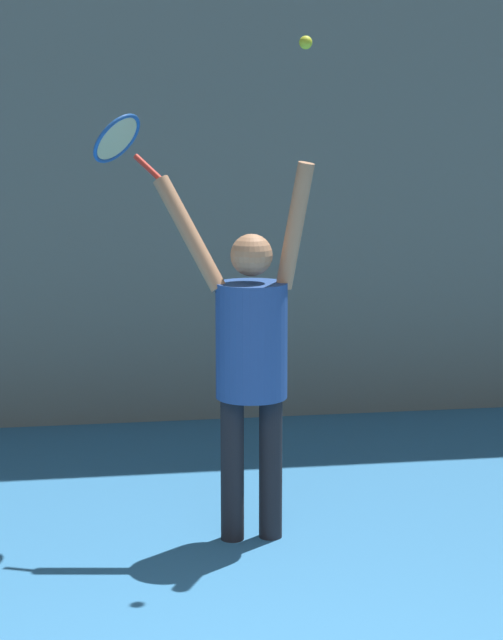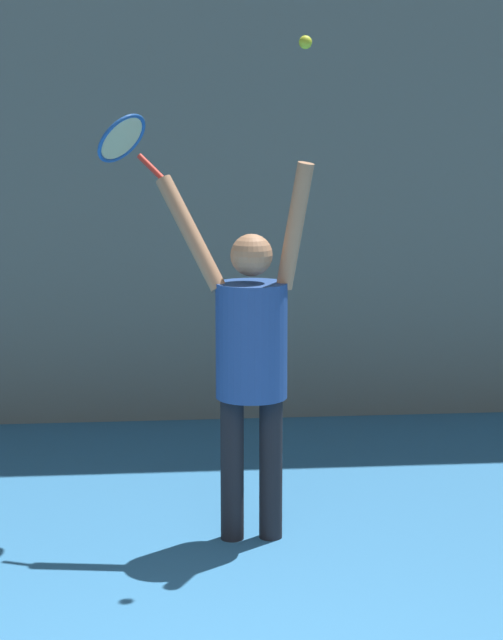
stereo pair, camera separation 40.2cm
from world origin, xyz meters
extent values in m
cube|color=slate|center=(0.00, 5.28, 2.50)|extent=(18.00, 0.10, 5.00)
cylinder|color=black|center=(0.18, 2.62, 0.41)|extent=(0.13, 0.13, 0.81)
cylinder|color=black|center=(0.39, 2.62, 0.41)|extent=(0.13, 0.13, 0.81)
cylinder|color=#26478C|center=(0.28, 2.62, 1.13)|extent=(0.39, 0.39, 0.64)
sphere|color=tan|center=(0.28, 2.62, 1.60)|extent=(0.23, 0.23, 0.23)
cylinder|color=tan|center=(0.51, 2.58, 1.76)|extent=(0.23, 0.21, 0.69)
cylinder|color=tan|center=(-0.04, 2.74, 1.71)|extent=(0.40, 0.35, 0.63)
cylinder|color=red|center=(-0.24, 2.91, 2.06)|extent=(0.16, 0.14, 0.15)
torus|color=#1E51A5|center=(-0.41, 3.04, 2.21)|extent=(0.38, 0.40, 0.28)
cylinder|color=beige|center=(-0.41, 3.04, 2.21)|extent=(0.32, 0.34, 0.23)
sphere|color=#CCDB2D|center=(0.56, 2.54, 2.71)|extent=(0.07, 0.07, 0.07)
camera|label=1|loc=(-0.70, -3.50, 2.33)|focal=65.00mm
camera|label=2|loc=(-0.30, -3.55, 2.33)|focal=65.00mm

